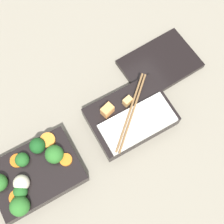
# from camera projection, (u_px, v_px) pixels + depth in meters

# --- Properties ---
(ground_plane) EXTENTS (3.00, 3.00, 0.00)m
(ground_plane) POSITION_uv_depth(u_px,v_px,m) (94.00, 149.00, 0.73)
(ground_plane) COLOR gray
(bento_tray_vegetable) EXTENTS (0.19, 0.14, 0.07)m
(bento_tray_vegetable) POSITION_uv_depth(u_px,v_px,m) (34.00, 174.00, 0.68)
(bento_tray_vegetable) COLOR black
(bento_tray_vegetable) RESTS_ON ground_plane
(bento_tray_rice) EXTENTS (0.19, 0.14, 0.07)m
(bento_tray_rice) POSITION_uv_depth(u_px,v_px,m) (131.00, 117.00, 0.73)
(bento_tray_rice) COLOR black
(bento_tray_rice) RESTS_ON ground_plane
(bento_lid) EXTENTS (0.19, 0.14, 0.01)m
(bento_lid) POSITION_uv_depth(u_px,v_px,m) (160.00, 64.00, 0.80)
(bento_lid) COLOR black
(bento_lid) RESTS_ON ground_plane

